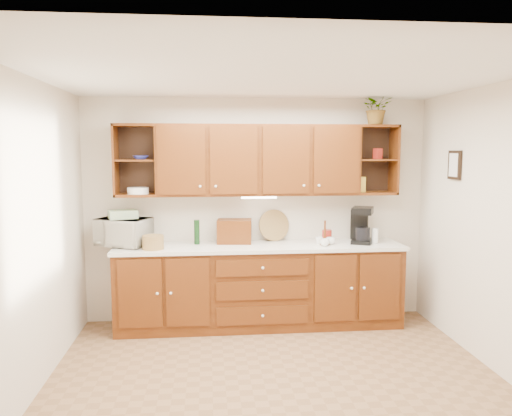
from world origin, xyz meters
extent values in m
plane|color=brown|center=(0.00, 0.00, 0.00)|extent=(4.00, 4.00, 0.00)
plane|color=white|center=(0.00, 0.00, 2.60)|extent=(4.00, 4.00, 0.00)
plane|color=beige|center=(0.00, 1.75, 1.30)|extent=(4.00, 0.00, 4.00)
plane|color=beige|center=(-2.00, 0.00, 1.30)|extent=(0.00, 3.50, 3.50)
plane|color=beige|center=(2.00, 0.00, 1.30)|extent=(0.00, 3.50, 3.50)
cube|color=#3E1A07|center=(0.00, 1.45, 0.45)|extent=(3.20, 0.60, 0.90)
cube|color=silver|center=(0.00, 1.44, 0.92)|extent=(3.24, 0.64, 0.04)
cube|color=#3E1A07|center=(0.00, 1.58, 1.89)|extent=(2.30, 0.33, 0.80)
cube|color=black|center=(-1.38, 1.74, 1.89)|extent=(0.45, 0.02, 0.80)
cube|color=black|center=(1.38, 1.74, 1.89)|extent=(0.45, 0.02, 0.80)
cube|color=#3E1A07|center=(-1.38, 1.58, 1.89)|extent=(0.43, 0.30, 0.02)
cube|color=#3E1A07|center=(1.38, 1.58, 1.89)|extent=(0.43, 0.30, 0.02)
cube|color=#3E1A07|center=(1.38, 1.58, 2.27)|extent=(0.45, 0.33, 0.03)
cube|color=white|center=(0.00, 1.53, 1.47)|extent=(0.40, 0.05, 0.02)
cube|color=black|center=(1.98, 0.90, 1.85)|extent=(0.03, 0.24, 0.30)
cylinder|color=olive|center=(-1.17, 1.30, 1.02)|extent=(0.28, 0.28, 0.15)
imported|color=silver|center=(-1.52, 1.54, 1.09)|extent=(0.66, 0.57, 0.31)
cube|color=#DBE26A|center=(-1.52, 1.54, 1.29)|extent=(0.36, 0.30, 0.09)
cylinder|color=black|center=(-0.71, 1.56, 1.08)|extent=(0.08, 0.08, 0.28)
cylinder|color=olive|center=(0.20, 1.69, 0.95)|extent=(0.38, 0.18, 0.37)
cube|color=#3E1A07|center=(-0.28, 1.59, 1.08)|extent=(0.41, 0.28, 0.27)
cylinder|color=#3E1A07|center=(0.73, 1.37, 1.08)|extent=(0.02, 0.02, 0.28)
cylinder|color=#3E1A07|center=(0.73, 1.37, 0.95)|extent=(0.11, 0.11, 0.01)
imported|color=white|center=(0.80, 1.39, 0.98)|extent=(0.13, 0.13, 0.08)
imported|color=white|center=(0.68, 1.43, 0.98)|extent=(0.13, 0.13, 0.08)
imported|color=white|center=(0.71, 1.30, 0.98)|extent=(0.13, 0.13, 0.08)
cylinder|color=maroon|center=(0.79, 1.53, 1.01)|extent=(0.14, 0.14, 0.14)
cylinder|color=white|center=(1.33, 1.42, 1.03)|extent=(0.10, 0.10, 0.17)
cylinder|color=gold|center=(1.17, 1.42, 1.00)|extent=(0.09, 0.09, 0.12)
cube|color=black|center=(1.18, 1.44, 0.96)|extent=(0.32, 0.35, 0.04)
cube|color=black|center=(1.18, 1.55, 1.14)|extent=(0.21, 0.14, 0.35)
cube|color=black|center=(1.18, 1.44, 1.32)|extent=(0.32, 0.35, 0.08)
cylinder|color=black|center=(1.18, 1.42, 1.05)|extent=(0.22, 0.22, 0.15)
imported|color=#2A319B|center=(-1.31, 1.57, 1.92)|extent=(0.21, 0.21, 0.04)
cylinder|color=white|center=(-1.35, 1.56, 1.56)|extent=(0.30, 0.30, 0.07)
cube|color=gold|center=(1.19, 1.58, 1.61)|extent=(0.11, 0.09, 0.17)
cube|color=maroon|center=(1.38, 1.55, 1.96)|extent=(0.10, 0.10, 0.12)
imported|color=#999999|center=(1.35, 1.53, 2.48)|extent=(0.35, 0.31, 0.38)
camera|label=1|loc=(-0.58, -4.07, 2.01)|focal=35.00mm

